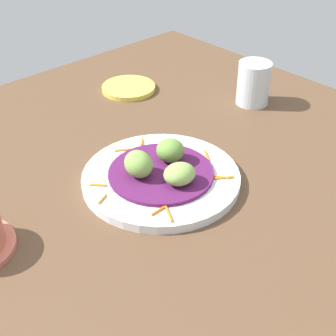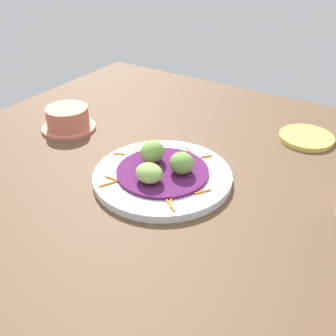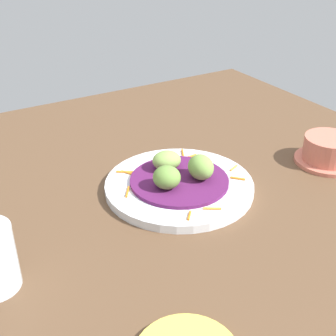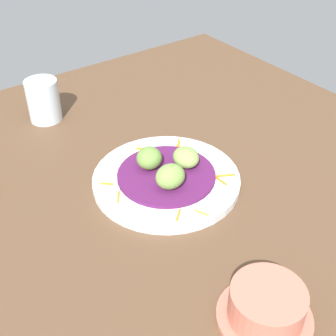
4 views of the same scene
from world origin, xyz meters
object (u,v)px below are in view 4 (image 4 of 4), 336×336
at_px(guac_scoop_right, 187,158).
at_px(terracotta_bowl, 266,307).
at_px(guac_scoop_center, 170,177).
at_px(main_plate, 169,179).
at_px(water_glass, 43,100).
at_px(guac_scoop_left, 149,158).

xyz_separation_m(guac_scoop_right, terracotta_bowl, (0.31, -0.11, -0.01)).
bearing_deg(terracotta_bowl, guac_scoop_right, 160.47).
distance_m(guac_scoop_center, terracotta_bowl, 0.29).
height_order(main_plate, guac_scoop_center, guac_scoop_center).
relative_size(terracotta_bowl, water_glass, 1.38).
height_order(guac_scoop_right, water_glass, water_glass).
relative_size(main_plate, water_glass, 2.89).
height_order(main_plate, terracotta_bowl, terracotta_bowl).
xyz_separation_m(guac_scoop_left, guac_scoop_right, (0.04, 0.06, -0.00)).
bearing_deg(main_plate, guac_scoop_left, -152.50).
bearing_deg(guac_scoop_right, main_plate, -92.50).
bearing_deg(guac_scoop_right, guac_scoop_center, -62.50).
bearing_deg(terracotta_bowl, guac_scoop_center, 170.12).
xyz_separation_m(guac_scoop_left, guac_scoop_center, (0.07, -0.00, 0.00)).
height_order(guac_scoop_left, water_glass, water_glass).
relative_size(guac_scoop_left, guac_scoop_center, 0.92).
height_order(guac_scoop_left, guac_scoop_right, guac_scoop_left).
xyz_separation_m(terracotta_bowl, water_glass, (-0.67, -0.02, 0.02)).
bearing_deg(guac_scoop_left, guac_scoop_right, 57.50).
bearing_deg(guac_scoop_left, main_plate, 27.50).
relative_size(main_plate, terracotta_bowl, 2.10).
relative_size(guac_scoop_center, terracotta_bowl, 0.41).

